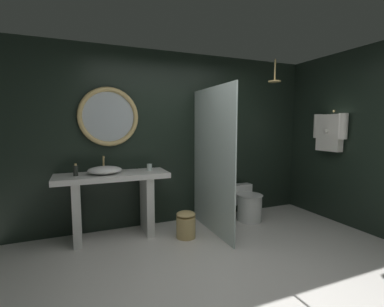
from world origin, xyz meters
name	(u,v)px	position (x,y,z in m)	size (l,w,h in m)	color
ground_plane	(240,282)	(0.00, 0.00, 0.00)	(5.76, 5.76, 0.00)	silver
back_wall_panel	(175,138)	(0.00, 1.90, 1.30)	(4.80, 0.10, 2.60)	black
side_wall_right	(348,139)	(2.35, 0.76, 1.30)	(0.10, 2.47, 2.60)	black
vanity_counter	(113,195)	(-0.99, 1.56, 0.59)	(1.45, 0.53, 0.87)	silver
vessel_sink	(105,170)	(-1.09, 1.55, 0.93)	(0.43, 0.36, 0.22)	white
tumbler_cup	(149,167)	(-0.49, 1.59, 0.92)	(0.07, 0.07, 0.09)	silver
soap_dispenser	(76,170)	(-1.44, 1.55, 0.94)	(0.06, 0.06, 0.16)	#282D28
round_wall_mirror	(109,117)	(-0.99, 1.81, 1.62)	(0.81, 0.07, 0.81)	tan
shower_glass_panel	(212,161)	(0.32, 1.23, 1.01)	(0.02, 1.23, 2.03)	silver
rain_shower_head	(275,79)	(1.41, 1.31, 2.20)	(0.19, 0.19, 0.34)	tan
hanging_bathrobe	(330,131)	(2.21, 0.97, 1.42)	(0.20, 0.59, 0.64)	tan
toilet	(247,204)	(1.06, 1.46, 0.25)	(0.40, 0.56, 0.53)	white
waste_bin	(186,224)	(-0.10, 1.18, 0.18)	(0.26, 0.26, 0.36)	tan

